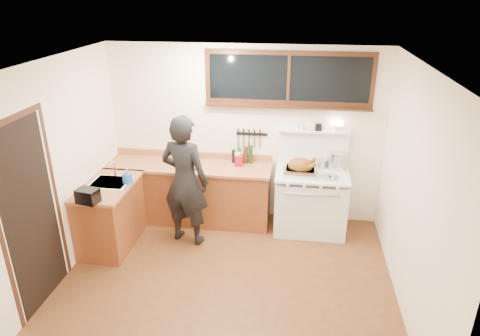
# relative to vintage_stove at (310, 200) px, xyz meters

# --- Properties ---
(ground_plane) EXTENTS (4.00, 3.50, 0.02)m
(ground_plane) POSITION_rel_vintage_stove_xyz_m (-1.00, -1.41, -0.48)
(ground_plane) COLOR #542E16
(room_shell) EXTENTS (4.10, 3.60, 2.65)m
(room_shell) POSITION_rel_vintage_stove_xyz_m (-1.00, -1.41, 1.18)
(room_shell) COLOR white
(room_shell) RESTS_ON ground
(counter_back) EXTENTS (2.44, 0.64, 1.00)m
(counter_back) POSITION_rel_vintage_stove_xyz_m (-1.80, 0.04, -0.01)
(counter_back) COLOR brown
(counter_back) RESTS_ON ground
(counter_left) EXTENTS (0.64, 1.09, 0.90)m
(counter_left) POSITION_rel_vintage_stove_xyz_m (-2.70, -0.79, -0.01)
(counter_left) COLOR brown
(counter_left) RESTS_ON ground
(sink_unit) EXTENTS (0.50, 0.45, 0.37)m
(sink_unit) POSITION_rel_vintage_stove_xyz_m (-2.68, -0.71, 0.38)
(sink_unit) COLOR white
(sink_unit) RESTS_ON counter_left
(vintage_stove) EXTENTS (1.02, 0.74, 1.58)m
(vintage_stove) POSITION_rel_vintage_stove_xyz_m (0.00, 0.00, 0.00)
(vintage_stove) COLOR white
(vintage_stove) RESTS_ON ground
(back_window) EXTENTS (2.32, 0.13, 0.77)m
(back_window) POSITION_rel_vintage_stove_xyz_m (-0.40, 0.31, 1.60)
(back_window) COLOR black
(back_window) RESTS_ON room_shell
(left_doorway) EXTENTS (0.02, 1.04, 2.17)m
(left_doorway) POSITION_rel_vintage_stove_xyz_m (-2.99, -1.96, 0.62)
(left_doorway) COLOR black
(left_doorway) RESTS_ON ground
(knife_strip) EXTENTS (0.46, 0.03, 0.28)m
(knife_strip) POSITION_rel_vintage_stove_xyz_m (-0.92, 0.32, 0.84)
(knife_strip) COLOR black
(knife_strip) RESTS_ON room_shell
(man) EXTENTS (0.75, 0.58, 1.83)m
(man) POSITION_rel_vintage_stove_xyz_m (-1.70, -0.55, 0.45)
(man) COLOR black
(man) RESTS_ON ground
(soap_bottle) EXTENTS (0.12, 0.13, 0.21)m
(soap_bottle) POSITION_rel_vintage_stove_xyz_m (-2.43, -0.71, 0.54)
(soap_bottle) COLOR blue
(soap_bottle) RESTS_ON counter_left
(toaster) EXTENTS (0.29, 0.23, 0.18)m
(toaster) POSITION_rel_vintage_stove_xyz_m (-2.70, -1.29, 0.52)
(toaster) COLOR black
(toaster) RESTS_ON counter_left
(cutting_board) EXTENTS (0.38, 0.30, 0.13)m
(cutting_board) POSITION_rel_vintage_stove_xyz_m (-1.79, 0.02, 0.48)
(cutting_board) COLOR #AA6743
(cutting_board) RESTS_ON counter_back
(roast_turkey) EXTENTS (0.48, 0.35, 0.25)m
(roast_turkey) POSITION_rel_vintage_stove_xyz_m (-0.17, -0.10, 0.54)
(roast_turkey) COLOR silver
(roast_turkey) RESTS_ON vintage_stove
(stockpot) EXTENTS (0.31, 0.31, 0.25)m
(stockpot) POSITION_rel_vintage_stove_xyz_m (0.34, 0.21, 0.56)
(stockpot) COLOR silver
(stockpot) RESTS_ON vintage_stove
(saucepan) EXTENTS (0.20, 0.29, 0.12)m
(saucepan) POSITION_rel_vintage_stove_xyz_m (0.11, 0.20, 0.49)
(saucepan) COLOR silver
(saucepan) RESTS_ON vintage_stove
(pot_lid) EXTENTS (0.25, 0.25, 0.04)m
(pot_lid) POSITION_rel_vintage_stove_xyz_m (0.23, -0.16, 0.45)
(pot_lid) COLOR silver
(pot_lid) RESTS_ON vintage_stove
(coffee_tin) EXTENTS (0.11, 0.09, 0.15)m
(coffee_tin) POSITION_rel_vintage_stove_xyz_m (-1.06, 0.09, 0.51)
(coffee_tin) COLOR maroon
(coffee_tin) RESTS_ON counter_back
(pitcher) EXTENTS (0.11, 0.11, 0.17)m
(pitcher) POSITION_rel_vintage_stove_xyz_m (-1.08, 0.17, 0.52)
(pitcher) COLOR white
(pitcher) RESTS_ON counter_back
(bottle_cluster) EXTENTS (0.31, 0.07, 0.28)m
(bottle_cluster) POSITION_rel_vintage_stove_xyz_m (-1.00, 0.22, 0.56)
(bottle_cluster) COLOR black
(bottle_cluster) RESTS_ON counter_back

